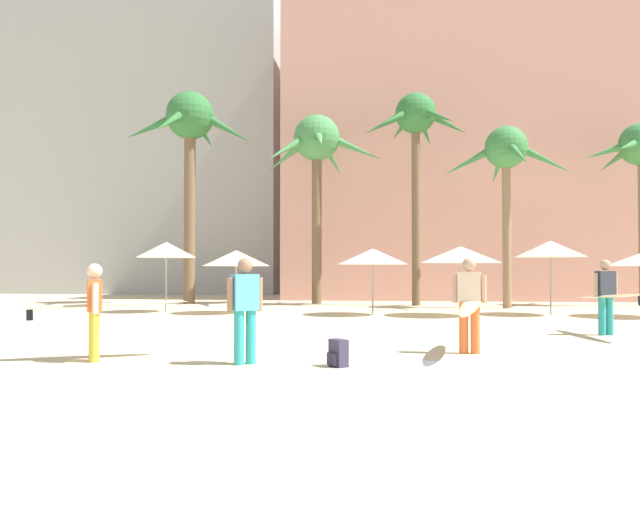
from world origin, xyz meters
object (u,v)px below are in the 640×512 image
Objects in this scene: backpack at (338,353)px; cafe_umbrella_5 at (460,255)px; cafe_umbrella_3 at (166,250)px; palm_tree_left at (506,158)px; person_mid_left at (470,302)px; person_mid_center at (245,306)px; person_far_right at (608,295)px; beach_towel at (385,363)px; cafe_umbrella_1 at (550,249)px; palm_tree_center at (190,132)px; palm_tree_far_left at (317,150)px; person_near_right at (98,307)px; cafe_umbrella_0 at (236,258)px; cafe_umbrella_2 at (373,257)px; palm_tree_far_right at (416,128)px.

cafe_umbrella_5 is at bearing -145.83° from backpack.
cafe_umbrella_3 is 5.88× the size of backpack.
palm_tree_left reaches higher than cafe_umbrella_5.
person_mid_center is at bearing -57.13° from person_mid_left.
beach_towel is at bearing 115.14° from person_far_right.
cafe_umbrella_1 is at bearing 12.96° from cafe_umbrella_5.
palm_tree_left reaches higher than person_mid_center.
palm_tree_center is 3.28× the size of person_mid_left.
palm_tree_far_left is 11.10m from cafe_umbrella_1.
person_near_right is 1.64× the size of person_mid_center.
cafe_umbrella_1 is 1.46× the size of person_mid_center.
palm_tree_left is 16.87m from person_mid_center.
person_far_right is 1.67× the size of person_mid_center.
cafe_umbrella_0 is 4.67m from cafe_umbrella_2.
palm_tree_far_right is 7.92m from cafe_umbrella_2.
person_far_right is (12.68, -6.31, -1.26)m from cafe_umbrella_3.
cafe_umbrella_0 is 0.94× the size of cafe_umbrella_1.
cafe_umbrella_5 is 12.59m from person_near_right.
cafe_umbrella_3 is at bearing 175.81° from cafe_umbrella_5.
backpack is at bearing -91.88° from cafe_umbrella_2.
beach_towel is at bearing -54.94° from cafe_umbrella_3.
palm_tree_far_left is 17.72m from person_near_right.
palm_tree_center is at bearing 151.70° from cafe_umbrella_5.
cafe_umbrella_1 is (8.38, -5.65, -4.59)m from palm_tree_far_left.
person_far_right is at bearing -93.93° from cafe_umbrella_1.
cafe_umbrella_0 is 0.81× the size of person_mid_left.
palm_tree_left is 3.05× the size of cafe_umbrella_2.
cafe_umbrella_2 reaches higher than person_mid_center.
backpack is (-0.35, -10.64, -1.72)m from cafe_umbrella_2.
person_near_right is (2.92, -11.02, -1.31)m from cafe_umbrella_3.
backpack reaches higher than beach_towel.
palm_tree_far_right reaches higher than person_mid_left.
cafe_umbrella_1 is 0.96× the size of cafe_umbrella_5.
cafe_umbrella_5 is 9.06m from person_mid_left.
person_far_right is (-0.43, -6.26, -1.25)m from cafe_umbrella_1.
person_mid_center is (-7.66, -11.14, -1.25)m from cafe_umbrella_1.
palm_tree_center is 3.34× the size of person_far_right.
person_mid_left reaches higher than backpack.
palm_tree_far_left is 15.46m from person_far_right.
cafe_umbrella_5 is at bearing -4.19° from cafe_umbrella_3.
person_far_right is (13.56, -11.48, -6.67)m from palm_tree_center.
palm_tree_left is 6.08m from cafe_umbrella_5.
palm_tree_far_right reaches higher than palm_tree_left.
cafe_umbrella_1 is 15.02m from person_near_right.
backpack is at bearing -32.58° from person_near_right.
palm_tree_far_right reaches higher than cafe_umbrella_0.
cafe_umbrella_1 reaches higher than person_near_right.
palm_tree_far_left is 0.93× the size of palm_tree_far_right.
cafe_umbrella_3 is (-2.61, 0.37, 0.31)m from cafe_umbrella_0.
backpack is at bearing -128.75° from person_mid_center.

